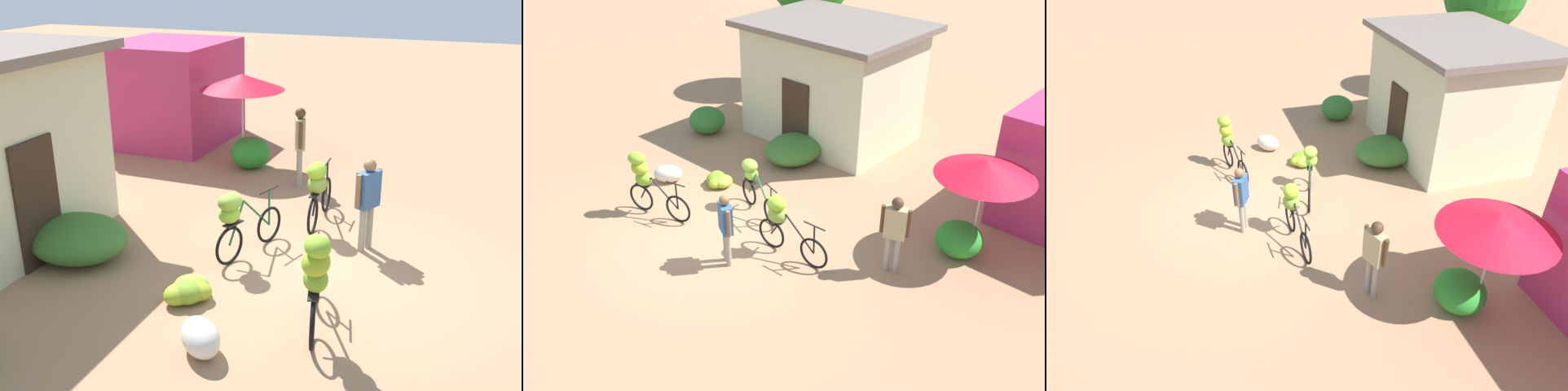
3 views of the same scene
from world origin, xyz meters
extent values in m
plane|color=#A77B58|center=(0.00, 0.00, 0.00)|extent=(60.00, 60.00, 0.00)
cube|color=#332319|center=(-1.50, 4.07, 1.00)|extent=(0.90, 0.06, 2.00)
cube|color=#B83162|center=(5.45, 5.65, 1.28)|extent=(3.20, 2.80, 2.56)
ellipsoid|color=#3B712B|center=(-1.18, 3.66, 0.35)|extent=(1.38, 1.65, 0.69)
ellipsoid|color=#288728|center=(4.01, 2.84, 0.36)|extent=(0.95, 0.90, 0.72)
cylinder|color=beige|center=(4.17, 3.09, 1.02)|extent=(0.04, 0.04, 2.03)
cone|color=red|center=(4.17, 3.09, 1.93)|extent=(1.92, 1.92, 0.35)
torus|color=black|center=(-1.10, -0.24, 0.33)|extent=(0.65, 0.21, 0.66)
torus|color=black|center=(-2.10, -0.49, 0.33)|extent=(0.65, 0.21, 0.66)
cylinder|color=black|center=(-1.93, -0.44, 0.63)|extent=(0.39, 0.13, 0.62)
cylinder|color=black|center=(-1.42, -0.32, 0.63)|extent=(0.69, 0.20, 0.63)
cylinder|color=black|center=(-1.10, -0.24, 0.96)|extent=(0.49, 0.15, 0.03)
cylinder|color=black|center=(-1.10, -0.24, 0.64)|extent=(0.04, 0.04, 0.63)
cube|color=black|center=(-2.00, -0.46, 0.69)|extent=(0.38, 0.22, 0.02)
ellipsoid|color=#72A62B|center=(-1.94, -0.46, 0.86)|extent=(0.48, 0.45, 0.32)
ellipsoid|color=#8FB027|center=(-2.01, -0.48, 1.11)|extent=(0.43, 0.34, 0.32)
ellipsoid|color=#82BB2D|center=(-2.04, -0.50, 1.35)|extent=(0.50, 0.46, 0.27)
torus|color=black|center=(0.49, 1.05, 0.31)|extent=(0.61, 0.23, 0.63)
torus|color=black|center=(-0.49, 1.34, 0.31)|extent=(0.61, 0.23, 0.63)
cylinder|color=#19592D|center=(-0.32, 1.29, 0.63)|extent=(0.38, 0.15, 0.66)
cylinder|color=#19592D|center=(0.17, 1.15, 0.63)|extent=(0.67, 0.23, 0.66)
cylinder|color=black|center=(0.49, 1.05, 0.93)|extent=(0.49, 0.17, 0.03)
cylinder|color=#19592D|center=(0.49, 1.05, 0.62)|extent=(0.04, 0.04, 0.62)
cube|color=black|center=(-0.39, 1.31, 0.66)|extent=(0.38, 0.24, 0.02)
ellipsoid|color=#87C534|center=(-0.42, 1.36, 0.81)|extent=(0.46, 0.42, 0.29)
ellipsoid|color=#85B138|center=(-0.44, 1.34, 1.03)|extent=(0.50, 0.43, 0.27)
torus|color=black|center=(2.14, 0.52, 0.33)|extent=(0.67, 0.08, 0.66)
torus|color=black|center=(1.06, 0.46, 0.33)|extent=(0.67, 0.08, 0.66)
cylinder|color=black|center=(1.25, 0.47, 0.64)|extent=(0.41, 0.06, 0.63)
cylinder|color=black|center=(1.79, 0.50, 0.64)|extent=(0.73, 0.07, 0.64)
cylinder|color=black|center=(2.14, 0.52, 0.97)|extent=(0.50, 0.06, 0.03)
cylinder|color=black|center=(2.14, 0.52, 0.65)|extent=(0.04, 0.04, 0.64)
cube|color=black|center=(1.17, 0.47, 0.69)|extent=(0.37, 0.16, 0.02)
ellipsoid|color=olive|center=(1.24, 0.45, 0.87)|extent=(0.46, 0.39, 0.32)
ellipsoid|color=#8EC42B|center=(1.21, 0.46, 1.11)|extent=(0.45, 0.37, 0.30)
ellipsoid|color=#8EAE29|center=(-1.81, 1.53, 0.14)|extent=(0.53, 0.49, 0.28)
ellipsoid|color=#94C035|center=(-1.53, 1.47, 0.14)|extent=(0.54, 0.59, 0.28)
ellipsoid|color=olive|center=(-1.74, 1.44, 0.15)|extent=(0.60, 0.64, 0.31)
ellipsoid|color=#95AF24|center=(-1.63, 1.33, 0.13)|extent=(0.44, 0.49, 0.26)
ellipsoid|color=silver|center=(-2.72, 0.73, 0.22)|extent=(0.80, 0.81, 0.44)
cylinder|color=gray|center=(3.41, 1.47, 0.40)|extent=(0.11, 0.11, 0.81)
cylinder|color=gray|center=(3.24, 1.41, 0.40)|extent=(0.11, 0.11, 0.81)
cube|color=tan|center=(3.32, 1.44, 1.12)|extent=(0.44, 0.33, 0.64)
cylinder|color=#4C3321|center=(3.56, 1.53, 1.16)|extent=(0.08, 0.08, 0.57)
cylinder|color=#4C3321|center=(3.09, 1.36, 1.16)|extent=(0.08, 0.08, 0.57)
sphere|color=#4C3321|center=(3.32, 1.44, 1.55)|extent=(0.22, 0.22, 0.22)
cylinder|color=gray|center=(0.87, -0.56, 0.38)|extent=(0.11, 0.11, 0.76)
cylinder|color=gray|center=(0.71, -0.48, 0.38)|extent=(0.11, 0.11, 0.76)
cube|color=#33598C|center=(0.79, -0.52, 1.06)|extent=(0.45, 0.36, 0.60)
cylinder|color=brown|center=(1.01, -0.63, 1.09)|extent=(0.08, 0.08, 0.54)
cylinder|color=brown|center=(0.57, -0.40, 1.09)|extent=(0.08, 0.08, 0.54)
sphere|color=brown|center=(0.79, -0.52, 1.46)|extent=(0.21, 0.21, 0.21)
camera|label=1|loc=(-8.11, -2.17, 4.43)|focal=41.30mm
camera|label=2|loc=(7.79, -6.49, 7.02)|focal=39.52mm
camera|label=3|loc=(8.72, -1.27, 6.22)|focal=31.00mm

